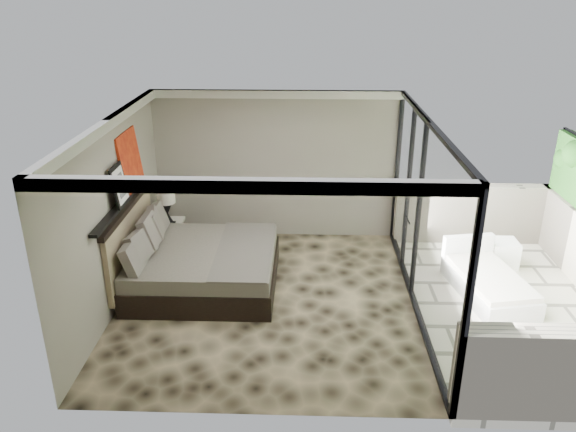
{
  "coord_description": "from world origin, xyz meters",
  "views": [
    {
      "loc": [
        0.57,
        -7.51,
        4.51
      ],
      "look_at": [
        0.3,
        0.4,
        1.25
      ],
      "focal_mm": 35.0,
      "sensor_mm": 36.0,
      "label": 1
    }
  ],
  "objects_px": {
    "nightstand": "(170,235)",
    "lounger": "(487,282)",
    "table_lamp": "(166,202)",
    "ottoman": "(503,253)",
    "bed": "(198,264)"
  },
  "relations": [
    {
      "from": "bed",
      "to": "table_lamp",
      "type": "relative_size",
      "value": 3.96
    },
    {
      "from": "bed",
      "to": "ottoman",
      "type": "height_order",
      "value": "bed"
    },
    {
      "from": "table_lamp",
      "to": "ottoman",
      "type": "distance_m",
      "value": 5.98
    },
    {
      "from": "nightstand",
      "to": "table_lamp",
      "type": "relative_size",
      "value": 0.86
    },
    {
      "from": "ottoman",
      "to": "lounger",
      "type": "xyz_separation_m",
      "value": [
        -0.55,
        -1.0,
        -0.02
      ]
    },
    {
      "from": "nightstand",
      "to": "ottoman",
      "type": "xyz_separation_m",
      "value": [
        5.91,
        -0.52,
        -0.02
      ]
    },
    {
      "from": "table_lamp",
      "to": "lounger",
      "type": "distance_m",
      "value": 5.62
    },
    {
      "from": "nightstand",
      "to": "lounger",
      "type": "distance_m",
      "value": 5.58
    },
    {
      "from": "nightstand",
      "to": "table_lamp",
      "type": "distance_m",
      "value": 0.64
    },
    {
      "from": "bed",
      "to": "ottoman",
      "type": "relative_size",
      "value": 5.07
    },
    {
      "from": "nightstand",
      "to": "lounger",
      "type": "height_order",
      "value": "lounger"
    },
    {
      "from": "bed",
      "to": "ottoman",
      "type": "xyz_separation_m",
      "value": [
        5.13,
        0.86,
        -0.15
      ]
    },
    {
      "from": "ottoman",
      "to": "lounger",
      "type": "distance_m",
      "value": 1.14
    },
    {
      "from": "nightstand",
      "to": "lounger",
      "type": "bearing_deg",
      "value": -36.47
    },
    {
      "from": "table_lamp",
      "to": "lounger",
      "type": "height_order",
      "value": "table_lamp"
    }
  ]
}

